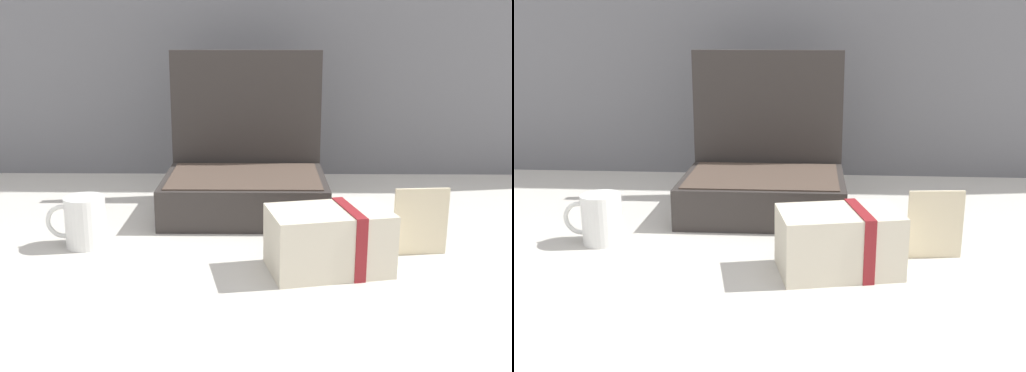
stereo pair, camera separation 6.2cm
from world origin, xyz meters
The scene contains 5 objects.
ground_plane centered at (0.00, 0.00, 0.00)m, with size 6.00×6.00×0.00m, color beige.
open_suitcase centered at (-0.06, 0.21, 0.08)m, with size 0.36×0.29×0.36m.
cream_toiletry_bag centered at (0.10, -0.15, 0.06)m, with size 0.23×0.17×0.11m.
coffee_mug centered at (-0.36, -0.04, 0.05)m, with size 0.12×0.08×0.10m.
info_card_left centered at (0.28, -0.07, 0.06)m, with size 0.10×0.01×0.13m, color beige.
Camera 2 is at (0.05, -1.13, 0.42)m, focal length 42.21 mm.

